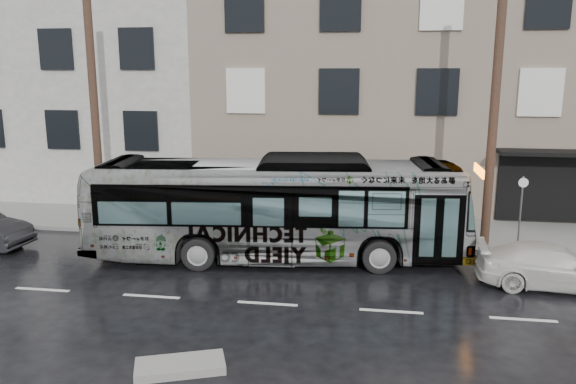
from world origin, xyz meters
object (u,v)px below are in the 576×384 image
object	(u,v)px
sign_post	(520,211)
white_sedan	(553,266)
utility_pole_front	(494,113)
bus	(276,209)
utility_pole_rear	(94,109)

from	to	relation	value
sign_post	white_sedan	bearing A→B (deg)	-87.68
utility_pole_front	sign_post	distance (m)	3.48
bus	white_sedan	bearing A→B (deg)	-105.05
utility_pole_front	bus	bearing A→B (deg)	-162.70
utility_pole_front	bus	size ratio (longest dim) A/B	0.75
utility_pole_rear	bus	xyz separation A→B (m)	(7.11, -2.14, -2.98)
utility_pole_front	bus	xyz separation A→B (m)	(-6.89, -2.14, -2.98)
white_sedan	sign_post	bearing A→B (deg)	5.15
bus	white_sedan	distance (m)	8.29
utility_pole_rear	bus	world-z (taller)	utility_pole_rear
bus	white_sedan	xyz separation A→B (m)	(8.13, -1.25, -1.07)
utility_pole_rear	white_sedan	xyz separation A→B (m)	(15.24, -3.40, -4.05)
utility_pole_front	utility_pole_rear	world-z (taller)	same
sign_post	utility_pole_rear	bearing A→B (deg)	180.00
bus	white_sedan	size ratio (longest dim) A/B	2.88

